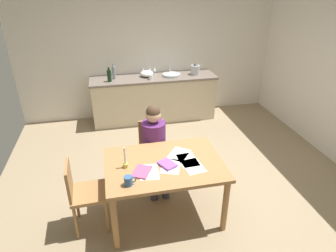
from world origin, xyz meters
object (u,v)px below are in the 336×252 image
(dining_table, at_px, (164,170))
(person_seated, at_px, (155,143))
(candlestick, at_px, (125,162))
(bottle_vinegar, at_px, (114,72))
(chair_at_table, at_px, (153,149))
(wine_glass_by_kettle, at_px, (150,70))
(bottle_oil, at_px, (109,76))
(book_magazine, at_px, (167,164))
(sink_unit, at_px, (172,75))
(wine_glass_near_sink, at_px, (154,69))
(wine_glass_back_left, at_px, (143,70))
(book_cookery, at_px, (142,172))
(teacup_on_counter, at_px, (151,77))
(stovetop_kettle, at_px, (195,69))
(coffee_mug, at_px, (129,181))
(mixing_bowl, at_px, (147,74))
(chair_side_empty, at_px, (83,192))

(dining_table, xyz_separation_m, person_seated, (-0.01, 0.58, 0.03))
(candlestick, bearing_deg, bottle_vinegar, 89.26)
(dining_table, relative_size, candlestick, 5.28)
(chair_at_table, bearing_deg, wine_glass_by_kettle, 81.80)
(bottle_oil, relative_size, bottle_vinegar, 0.89)
(candlestick, height_order, wine_glass_by_kettle, wine_glass_by_kettle)
(book_magazine, bearing_deg, chair_at_table, 65.63)
(sink_unit, bearing_deg, book_magazine, -103.89)
(chair_at_table, xyz_separation_m, wine_glass_near_sink, (0.41, 2.17, 0.50))
(bottle_oil, bearing_deg, bottle_vinegar, 58.12)
(sink_unit, height_order, wine_glass_back_left, sink_unit)
(person_seated, relative_size, book_cookery, 5.01)
(bottle_vinegar, bearing_deg, teacup_on_counter, -16.54)
(sink_unit, distance_m, wine_glass_back_left, 0.57)
(person_seated, height_order, wine_glass_back_left, person_seated)
(sink_unit, relative_size, stovetop_kettle, 1.64)
(dining_table, xyz_separation_m, coffee_mug, (-0.44, -0.31, 0.15))
(coffee_mug, distance_m, mixing_bowl, 3.18)
(person_seated, height_order, sink_unit, person_seated)
(coffee_mug, distance_m, wine_glass_back_left, 3.27)
(mixing_bowl, xyz_separation_m, stovetop_kettle, (0.97, -0.05, 0.04))
(mixing_bowl, relative_size, wine_glass_back_left, 1.69)
(bottle_vinegar, height_order, stovetop_kettle, bottle_vinegar)
(candlestick, distance_m, wine_glass_by_kettle, 2.98)
(coffee_mug, bearing_deg, book_magazine, 28.92)
(person_seated, relative_size, book_magazine, 5.93)
(bottle_oil, bearing_deg, book_magazine, -79.03)
(coffee_mug, height_order, bottle_vinegar, bottle_vinegar)
(sink_unit, xyz_separation_m, wine_glass_near_sink, (-0.32, 0.15, 0.09))
(bottle_vinegar, height_order, wine_glass_by_kettle, bottle_vinegar)
(coffee_mug, bearing_deg, bottle_oil, 91.20)
(stovetop_kettle, bearing_deg, wine_glass_back_left, 171.75)
(sink_unit, bearing_deg, wine_glass_by_kettle, 160.67)
(bottle_oil, bearing_deg, dining_table, -79.32)
(chair_at_table, distance_m, coffee_mug, 1.16)
(teacup_on_counter, bearing_deg, wine_glass_near_sink, 67.60)
(bottle_oil, bearing_deg, wine_glass_back_left, 20.39)
(bottle_vinegar, bearing_deg, wine_glass_back_left, 9.59)
(bottle_vinegar, xyz_separation_m, wine_glass_back_left, (0.57, 0.10, -0.02))
(bottle_oil, height_order, wine_glass_by_kettle, bottle_oil)
(wine_glass_by_kettle, bearing_deg, person_seated, -97.67)
(person_seated, bearing_deg, candlestick, -127.21)
(chair_at_table, bearing_deg, wine_glass_near_sink, 79.25)
(sink_unit, bearing_deg, wine_glass_near_sink, 155.26)
(sink_unit, height_order, bottle_oil, bottle_oil)
(chair_at_table, bearing_deg, coffee_mug, -112.38)
(book_magazine, relative_size, wine_glass_back_left, 1.31)
(chair_side_empty, relative_size, sink_unit, 2.46)
(chair_side_empty, xyz_separation_m, bottle_vinegar, (0.53, 2.82, 0.53))
(mixing_bowl, relative_size, wine_glass_by_kettle, 1.69)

